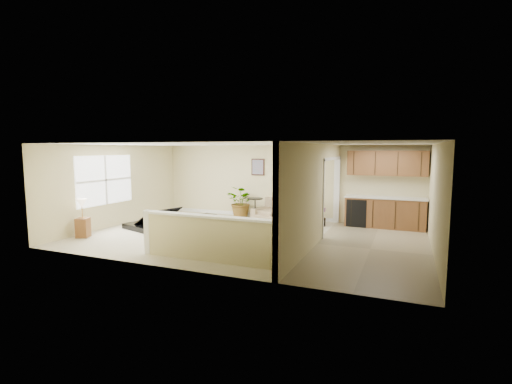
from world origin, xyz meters
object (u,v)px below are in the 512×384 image
at_px(palm_plant, 242,202).
at_px(small_plant, 320,218).
at_px(loveseat, 280,211).
at_px(accent_table, 255,206).
at_px(lamp_stand, 83,221).
at_px(piano, 156,208).
at_px(piano_bench, 201,225).

xyz_separation_m(palm_plant, small_plant, (2.83, -0.34, -0.29)).
height_order(loveseat, accent_table, loveseat).
relative_size(accent_table, lamp_stand, 0.72).
xyz_separation_m(accent_table, palm_plant, (-0.62, 0.28, 0.06)).
bearing_deg(palm_plant, loveseat, -8.07).
bearing_deg(piano, lamp_stand, -102.29).
distance_m(piano, loveseat, 3.91).
bearing_deg(piano_bench, palm_plant, 90.08).
xyz_separation_m(accent_table, small_plant, (2.22, -0.06, -0.22)).
height_order(piano, small_plant, piano).
distance_m(loveseat, lamp_stand, 5.85).
distance_m(piano_bench, loveseat, 2.91).
bearing_deg(small_plant, palm_plant, 173.11).
bearing_deg(palm_plant, small_plant, -6.89).
height_order(piano, accent_table, piano).
bearing_deg(accent_table, lamp_stand, -130.37).
xyz_separation_m(accent_table, lamp_stand, (-3.38, -3.98, -0.04)).
bearing_deg(piano, small_plant, 42.42).
height_order(piano, lamp_stand, piano).
height_order(piano_bench, palm_plant, palm_plant).
bearing_deg(small_plant, accent_table, 178.49).
xyz_separation_m(piano_bench, lamp_stand, (-2.77, -1.53, 0.17)).
distance_m(piano, accent_table, 3.21).
height_order(palm_plant, lamp_stand, palm_plant).
relative_size(loveseat, lamp_stand, 1.89).
bearing_deg(small_plant, loveseat, 174.37).
relative_size(piano_bench, accent_table, 1.07).
bearing_deg(accent_table, piano_bench, -104.04).
bearing_deg(palm_plant, lamp_stand, -122.98).
bearing_deg(lamp_stand, loveseat, 43.85).
bearing_deg(loveseat, small_plant, 14.19).
distance_m(piano_bench, accent_table, 2.53).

